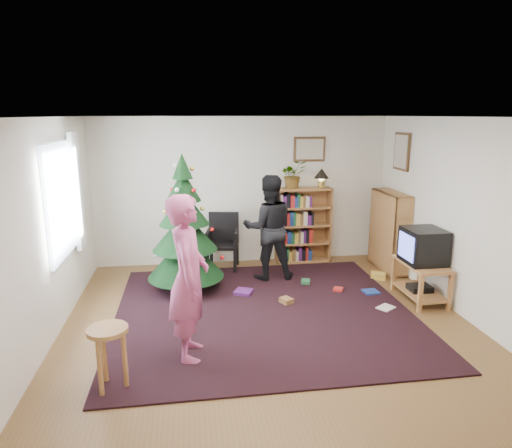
{
  "coord_description": "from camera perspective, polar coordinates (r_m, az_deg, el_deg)",
  "views": [
    {
      "loc": [
        -0.92,
        -5.17,
        2.53
      ],
      "look_at": [
        -0.04,
        0.69,
        1.1
      ],
      "focal_mm": 32.0,
      "sensor_mm": 36.0,
      "label": 1
    }
  ],
  "objects": [
    {
      "name": "floor",
      "position": [
        5.83,
        1.44,
        -12.17
      ],
      "size": [
        5.0,
        5.0,
        0.0
      ],
      "primitive_type": "plane",
      "color": "brown",
      "rests_on": "ground"
    },
    {
      "name": "ceiling",
      "position": [
        5.25,
        1.6,
        13.24
      ],
      "size": [
        5.0,
        5.0,
        0.0
      ],
      "primitive_type": "plane",
      "rotation": [
        3.14,
        0.0,
        0.0
      ],
      "color": "white",
      "rests_on": "wall_back"
    },
    {
      "name": "wall_back",
      "position": [
        7.83,
        -1.66,
        4.15
      ],
      "size": [
        5.0,
        0.02,
        2.5
      ],
      "primitive_type": "cube",
      "color": "silver",
      "rests_on": "floor"
    },
    {
      "name": "wall_front",
      "position": [
        3.1,
        9.71,
        -11.02
      ],
      "size": [
        5.0,
        0.02,
        2.5
      ],
      "primitive_type": "cube",
      "color": "silver",
      "rests_on": "floor"
    },
    {
      "name": "wall_left",
      "position": [
        5.55,
        -24.8,
        -1.03
      ],
      "size": [
        0.02,
        5.0,
        2.5
      ],
      "primitive_type": "cube",
      "color": "silver",
      "rests_on": "floor"
    },
    {
      "name": "wall_right",
      "position": [
        6.33,
        24.42,
        0.67
      ],
      "size": [
        0.02,
        5.0,
        2.5
      ],
      "primitive_type": "cube",
      "color": "silver",
      "rests_on": "floor"
    },
    {
      "name": "rug",
      "position": [
        6.09,
        0.95,
        -10.88
      ],
      "size": [
        3.8,
        3.6,
        0.02
      ],
      "primitive_type": "cube",
      "color": "black",
      "rests_on": "floor"
    },
    {
      "name": "window_pane",
      "position": [
        6.06,
        -23.23,
        2.68
      ],
      "size": [
        0.04,
        1.2,
        1.4
      ],
      "primitive_type": "cube",
      "color": "silver",
      "rests_on": "wall_left"
    },
    {
      "name": "curtain",
      "position": [
        6.72,
        -21.45,
        3.81
      ],
      "size": [
        0.06,
        0.35,
        1.6
      ],
      "primitive_type": "cube",
      "color": "white",
      "rests_on": "wall_left"
    },
    {
      "name": "picture_back",
      "position": [
        7.94,
        6.7,
        9.28
      ],
      "size": [
        0.55,
        0.03,
        0.42
      ],
      "color": "#4C3319",
      "rests_on": "wall_back"
    },
    {
      "name": "picture_right",
      "position": [
        7.73,
        17.77,
        8.62
      ],
      "size": [
        0.03,
        0.5,
        0.6
      ],
      "color": "#4C3319",
      "rests_on": "wall_right"
    },
    {
      "name": "christmas_tree",
      "position": [
        6.63,
        -8.89,
        -1.4
      ],
      "size": [
        1.11,
        1.11,
        2.01
      ],
      "rotation": [
        0.0,
        0.0,
        -0.08
      ],
      "color": "#3F2816",
      "rests_on": "rug"
    },
    {
      "name": "bookshelf_back",
      "position": [
        7.98,
        5.91,
        -0.03
      ],
      "size": [
        0.95,
        0.3,
        1.3
      ],
      "color": "#A06D39",
      "rests_on": "floor"
    },
    {
      "name": "bookshelf_right",
      "position": [
        7.83,
        16.35,
        -0.77
      ],
      "size": [
        0.3,
        0.95,
        1.3
      ],
      "rotation": [
        0.0,
        0.0,
        1.57
      ],
      "color": "#A06D39",
      "rests_on": "floor"
    },
    {
      "name": "tv_stand",
      "position": [
        6.75,
        19.88,
        -6.37
      ],
      "size": [
        0.47,
        0.85,
        0.55
      ],
      "color": "#A06D39",
      "rests_on": "floor"
    },
    {
      "name": "crt_tv",
      "position": [
        6.61,
        20.18,
        -2.58
      ],
      "size": [
        0.5,
        0.54,
        0.47
      ],
      "color": "black",
      "rests_on": "tv_stand"
    },
    {
      "name": "armchair",
      "position": [
        7.68,
        -4.26,
        -1.84
      ],
      "size": [
        0.59,
        0.6,
        0.92
      ],
      "rotation": [
        0.0,
        0.0,
        -0.19
      ],
      "color": "black",
      "rests_on": "rug"
    },
    {
      "name": "stool",
      "position": [
        4.55,
        -17.99,
        -13.85
      ],
      "size": [
        0.38,
        0.38,
        0.63
      ],
      "color": "#A06D39",
      "rests_on": "floor"
    },
    {
      "name": "person_standing",
      "position": [
        4.79,
        -8.45,
        -6.7
      ],
      "size": [
        0.46,
        0.67,
        1.76
      ],
      "primitive_type": "imported",
      "rotation": [
        0.0,
        0.0,
        1.52
      ],
      "color": "#B14776",
      "rests_on": "rug"
    },
    {
      "name": "person_by_chair",
      "position": [
        7.05,
        1.6,
        -0.47
      ],
      "size": [
        0.81,
        0.64,
        1.64
      ],
      "primitive_type": "imported",
      "rotation": [
        0.0,
        0.0,
        3.12
      ],
      "color": "black",
      "rests_on": "rug"
    },
    {
      "name": "potted_plant",
      "position": [
        7.77,
        4.63,
        6.19
      ],
      "size": [
        0.49,
        0.44,
        0.48
      ],
      "primitive_type": "imported",
      "rotation": [
        0.0,
        0.0,
        0.18
      ],
      "color": "gray",
      "rests_on": "bookshelf_back"
    },
    {
      "name": "table_lamp",
      "position": [
        7.9,
        8.18,
        6.12
      ],
      "size": [
        0.25,
        0.25,
        0.33
      ],
      "color": "#A57F33",
      "rests_on": "bookshelf_back"
    },
    {
      "name": "floor_clutter",
      "position": [
        6.76,
        9.24,
        -8.22
      ],
      "size": [
        2.39,
        1.34,
        0.08
      ],
      "color": "#A51E19",
      "rests_on": "rug"
    }
  ]
}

